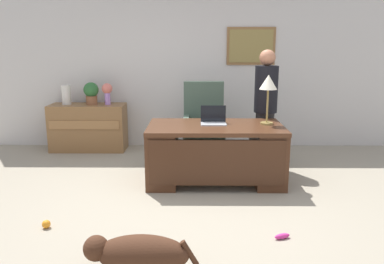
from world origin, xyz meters
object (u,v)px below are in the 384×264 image
person_standing (265,108)px  vase_empty (66,95)px  vase_with_flowers (107,91)px  desk (215,152)px  dog_toy_bone (282,236)px  dog_lying (138,254)px  dog_toy_ball (46,224)px  credenza (89,127)px  potted_plant (91,92)px  armchair (204,127)px  desk_lamp (268,85)px  laptop (213,119)px

person_standing → vase_empty: bearing=164.1°
vase_with_flowers → desk: bearing=-42.3°
person_standing → dog_toy_bone: bearing=-95.1°
dog_lying → vase_with_flowers: (-0.98, 3.55, 0.82)m
dog_toy_ball → credenza: bearing=96.7°
credenza → person_standing: person_standing is taller
desk → dog_lying: (-0.69, -2.02, -0.24)m
person_standing → potted_plant: person_standing is taller
credenza → dog_toy_ball: (0.33, -2.82, -0.34)m
dog_toy_ball → dog_toy_bone: dog_toy_ball is taller
dog_toy_ball → armchair: bearing=55.5°
armchair → desk_lamp: size_ratio=1.89×
armchair → dog_toy_bone: (0.66, -2.46, -0.49)m
dog_lying → vase_with_flowers: bearing=105.5°
dog_toy_ball → laptop: bearing=40.5°
person_standing → dog_lying: person_standing is taller
potted_plant → dog_lying: bearing=-70.7°
armchair → desk_lamp: 1.37m
dog_lying → laptop: laptop is taller
dog_lying → vase_empty: (-1.65, 3.55, 0.76)m
vase_empty → person_standing: bearing=-15.9°
dog_toy_bone → credenza: bearing=130.3°
vase_with_flowers → dog_toy_bone: 3.86m
desk → laptop: bearing=101.4°
desk → dog_toy_ball: (-1.68, -1.30, -0.36)m
armchair → vase_empty: armchair is taller
armchair → dog_toy_bone: 2.59m
desk → laptop: (-0.02, 0.12, 0.39)m
laptop → dog_toy_ball: bearing=-139.5°
desk → vase_empty: (-2.34, 1.52, 0.52)m
vase_with_flowers → potted_plant: potted_plant is taller
potted_plant → dog_toy_bone: (2.47, -3.02, -0.93)m
credenza → laptop: laptop is taller
vase_empty → dog_toy_bone: size_ratio=2.04×
credenza → desk_lamp: (2.66, -1.43, 0.84)m
vase_empty → desk_lamp: bearing=-25.6°
dog_lying → vase_with_flowers: 3.77m
potted_plant → armchair: bearing=-17.1°
armchair → laptop: 0.90m
laptop → dog_toy_bone: (0.56, -1.61, -0.77)m
credenza → dog_lying: size_ratio=1.35×
dog_toy_bone → laptop: bearing=109.2°
desk → person_standing: size_ratio=1.02×
desk_lamp → dog_toy_bone: desk_lamp is taller
credenza → vase_empty: vase_empty is taller
vase_with_flowers → vase_empty: (-0.67, 0.00, -0.06)m
desk_lamp → dog_toy_ball: 2.96m
armchair → person_standing: person_standing is taller
vase_with_flowers → person_standing: bearing=-19.9°
person_standing → laptop: 0.92m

